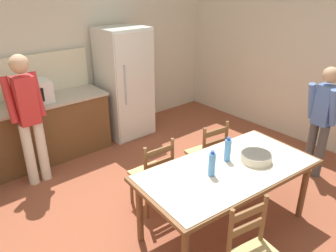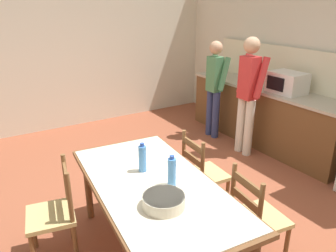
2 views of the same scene
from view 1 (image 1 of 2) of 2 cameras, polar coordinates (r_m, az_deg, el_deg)
ground_plane at (r=3.88m, az=-2.49°, el=-16.47°), size 8.32×8.32×0.00m
wall_back at (r=5.41m, az=-20.78°, el=11.25°), size 6.52×0.12×2.90m
wall_right at (r=5.66m, az=24.73°, el=11.12°), size 0.12×5.20×2.90m
kitchen_counter at (r=5.11m, az=-25.69°, el=-2.09°), size 2.87×0.66×0.93m
refrigerator at (r=5.61m, az=-7.52°, el=7.39°), size 0.76×0.73×1.84m
microwave at (r=4.96m, az=-22.68°, el=5.39°), size 0.50×0.39×0.30m
dining_table at (r=3.46m, az=10.38°, el=-8.27°), size 1.97×1.11×0.77m
bottle_near_centre at (r=3.21m, az=7.65°, el=-6.61°), size 0.07×0.07×0.27m
bottle_off_centre at (r=3.49m, az=10.35°, el=-4.12°), size 0.07×0.07×0.27m
serving_bowl at (r=3.58m, az=15.10°, el=-5.21°), size 0.32×0.32×0.09m
chair_side_far_right at (r=4.31m, az=6.92°, el=-4.85°), size 0.47×0.45×0.91m
chair_side_far_left at (r=3.86m, az=-2.61°, el=-8.45°), size 0.45×0.43×0.91m
person_at_counter at (r=4.46m, az=-23.15°, el=1.86°), size 0.43×0.30×1.73m
person_by_table at (r=4.76m, az=25.20°, el=1.40°), size 0.29×0.41×1.54m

